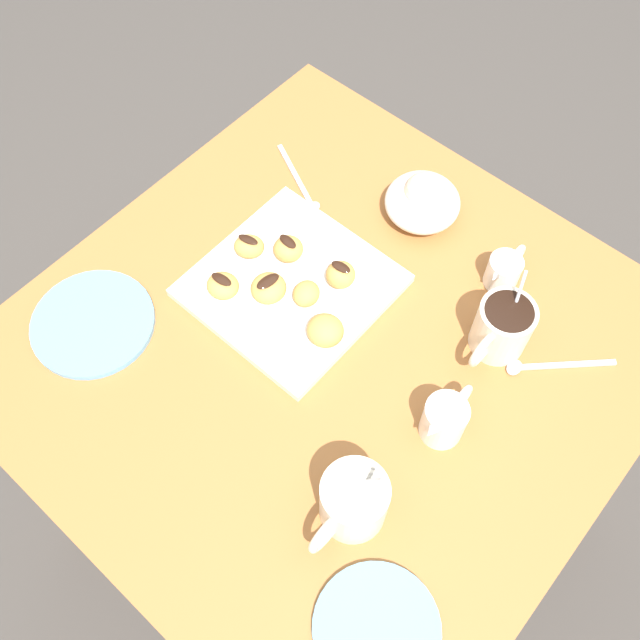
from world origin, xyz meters
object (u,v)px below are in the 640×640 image
cream_pitcher_white (444,420)px  beignet_6 (249,246)px  saucer_sky_right (93,323)px  beignet_4 (288,249)px  pastry_plate_square (291,286)px  chocolate_sauce_pitcher (504,270)px  saucer_sky_left (377,629)px  beignet_5 (223,286)px  dining_table (329,386)px  beignet_0 (270,287)px  ice_cream_bowl (423,200)px  coffee_mug_cream_right (353,502)px  beignet_1 (327,329)px  beignet_3 (306,294)px  beignet_2 (341,275)px  coffee_mug_cream_left (502,327)px

cream_pitcher_white → beignet_6: cream_pitcher_white is taller
saucer_sky_right → beignet_4: (-0.28, 0.14, 0.03)m
pastry_plate_square → chocolate_sauce_pitcher: 0.33m
saucer_sky_left → beignet_5: 0.52m
dining_table → saucer_sky_left: (0.26, 0.30, 0.15)m
beignet_0 → beignet_5: bearing=-51.3°
ice_cream_bowl → coffee_mug_cream_right: bearing=26.8°
beignet_1 → beignet_6: bearing=-100.1°
ice_cream_bowl → beignet_1: ice_cream_bowl is taller
coffee_mug_cream_right → beignet_0: bearing=-119.5°
saucer_sky_right → beignet_6: 0.26m
beignet_3 → beignet_6: 0.12m
pastry_plate_square → beignet_0: size_ratio=4.96×
dining_table → beignet_2: size_ratio=19.16×
chocolate_sauce_pitcher → beignet_1: size_ratio=1.67×
pastry_plate_square → coffee_mug_cream_left: bearing=113.5°
dining_table → chocolate_sauce_pitcher: bearing=154.5°
coffee_mug_cream_left → beignet_3: size_ratio=3.09×
dining_table → chocolate_sauce_pitcher: 0.34m
beignet_5 → beignet_0: bearing=128.7°
coffee_mug_cream_left → beignet_6: bearing=-71.4°
beignet_6 → beignet_5: bearing=14.6°
beignet_3 → saucer_sky_left: bearing=52.0°
ice_cream_bowl → chocolate_sauce_pitcher: size_ratio=1.33×
coffee_mug_cream_left → beignet_5: coffee_mug_cream_left is taller
coffee_mug_cream_left → beignet_3: 0.29m
chocolate_sauce_pitcher → beignet_1: bearing=-27.6°
saucer_sky_right → ice_cream_bowl: bearing=153.4°
beignet_0 → coffee_mug_cream_right: bearing=60.5°
beignet_1 → beignet_2: same height
cream_pitcher_white → beignet_3: cream_pitcher_white is taller
dining_table → beignet_6: beignet_6 is taller
beignet_0 → beignet_3: bearing=119.6°
coffee_mug_cream_right → saucer_sky_left: coffee_mug_cream_right is taller
coffee_mug_cream_left → chocolate_sauce_pitcher: 0.11m
ice_cream_bowl → beignet_4: (0.21, -0.10, -0.01)m
cream_pitcher_white → beignet_5: cream_pitcher_white is taller
beignet_4 → pastry_plate_square: bearing=46.5°
beignet_0 → saucer_sky_right: bearing=-39.0°
beignet_3 → beignet_6: (-0.01, -0.12, 0.00)m
ice_cream_bowl → beignet_0: size_ratio=2.24×
beignet_3 → beignet_6: size_ratio=0.93×
coffee_mug_cream_right → beignet_4: 0.41m
cream_pitcher_white → ice_cream_bowl: size_ratio=0.86×
pastry_plate_square → beignet_0: bearing=-18.4°
cream_pitcher_white → beignet_2: (-0.09, -0.26, -0.00)m
chocolate_sauce_pitcher → beignet_4: (0.19, -0.27, 0.00)m
cream_pitcher_white → beignet_1: bearing=-91.1°
chocolate_sauce_pitcher → beignet_5: bearing=-45.0°
pastry_plate_square → chocolate_sauce_pitcher: chocolate_sauce_pitcher is taller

